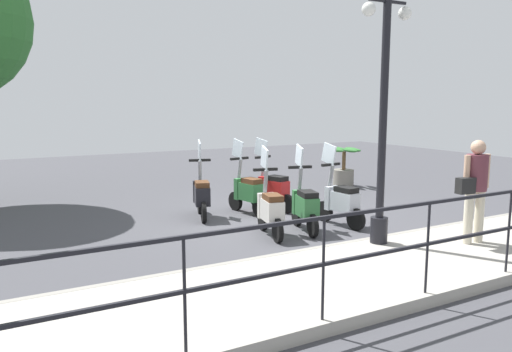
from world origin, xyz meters
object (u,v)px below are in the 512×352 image
lamp_post_near (383,130)px  scooter_near_2 (270,209)px  scooter_far_0 (272,188)px  scooter_near_1 (305,205)px  scooter_near_0 (340,200)px  potted_palm (344,170)px  pedestrian_with_bag (475,184)px  scooter_far_1 (247,191)px  scooter_far_2 (202,194)px

lamp_post_near → scooter_near_2: 2.35m
scooter_far_0 → scooter_near_2: bearing=130.6°
scooter_near_1 → scooter_near_2: 0.70m
lamp_post_near → scooter_near_0: size_ratio=2.57×
lamp_post_near → potted_palm: lamp_post_near is taller
scooter_near_0 → scooter_near_1: 0.81m
pedestrian_with_bag → scooter_near_1: (2.27, 1.55, -0.60)m
scooter_near_2 → scooter_far_1: (1.71, -0.47, 0.00)m
potted_palm → scooter_far_1: scooter_far_1 is taller
lamp_post_near → scooter_near_1: (1.57, 0.31, -1.41)m
scooter_far_2 → scooter_near_1: bearing=-129.5°
scooter_far_1 → scooter_far_2: size_ratio=1.00×
scooter_far_0 → scooter_far_2: bearing=68.9°
pedestrian_with_bag → scooter_far_1: bearing=30.1°
scooter_far_1 → scooter_far_2: (0.12, 0.97, 0.00)m
lamp_post_near → scooter_near_0: (1.58, -0.51, -1.41)m
pedestrian_with_bag → lamp_post_near: bearing=66.6°
scooter_near_0 → scooter_far_1: same height
scooter_far_2 → lamp_post_near: bearing=-138.6°
lamp_post_near → scooter_near_1: bearing=11.1°
potted_palm → scooter_far_0: scooter_far_0 is taller
lamp_post_near → potted_palm: (5.04, -3.37, -1.45)m
lamp_post_near → scooter_near_1: lamp_post_near is taller
potted_palm → scooter_near_2: size_ratio=0.69×
scooter_near_0 → scooter_far_1: (1.72, 1.04, 0.00)m
pedestrian_with_bag → scooter_far_0: size_ratio=1.03×
lamp_post_near → pedestrian_with_bag: 1.65m
scooter_near_2 → lamp_post_near: bearing=-135.2°
potted_palm → scooter_far_0: size_ratio=0.69×
pedestrian_with_bag → potted_palm: (5.74, -2.13, -0.63)m
lamp_post_near → potted_palm: size_ratio=3.74×
lamp_post_near → pedestrian_with_bag: bearing=-119.6°
scooter_near_0 → scooter_far_1: size_ratio=1.00×
scooter_near_2 → scooter_far_0: (1.73, -1.08, 0.00)m
pedestrian_with_bag → scooter_far_2: bearing=39.9°
scooter_near_1 → scooter_far_2: size_ratio=1.00×
scooter_far_1 → potted_palm: bearing=-75.4°
scooter_near_1 → scooter_far_1: bearing=22.2°
potted_palm → scooter_near_2: 5.57m
pedestrian_with_bag → potted_palm: size_ratio=1.50×
scooter_far_2 → potted_palm: bearing=-54.1°
pedestrian_with_bag → scooter_far_2: pedestrian_with_bag is taller
scooter_far_2 → scooter_near_2: bearing=-147.1°
scooter_far_0 → scooter_far_1: bearing=74.5°
scooter_near_0 → pedestrian_with_bag: bearing=-168.2°
scooter_near_1 → scooter_far_0: (1.76, -0.38, 0.00)m
scooter_near_1 → scooter_far_1: 1.75m
scooter_near_0 → scooter_near_1: size_ratio=1.00×
potted_palm → scooter_near_0: size_ratio=0.69×
lamp_post_near → scooter_far_0: 3.61m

